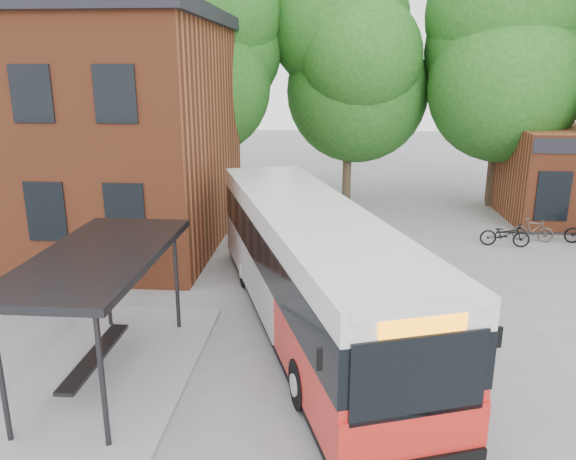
# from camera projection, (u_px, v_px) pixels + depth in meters

# --- Properties ---
(ground) EXTENTS (100.00, 100.00, 0.00)m
(ground) POSITION_uv_depth(u_px,v_px,m) (318.00, 363.00, 12.84)
(ground) COLOR slate
(bus_shelter) EXTENTS (3.60, 7.00, 2.90)m
(bus_shelter) POSITION_uv_depth(u_px,v_px,m) (105.00, 317.00, 11.82)
(bus_shelter) COLOR #262629
(bus_shelter) RESTS_ON ground
(bike_rail) EXTENTS (5.20, 0.10, 0.38)m
(bike_rail) POSITION_uv_depth(u_px,v_px,m) (565.00, 238.00, 21.68)
(bike_rail) COLOR #262629
(bike_rail) RESTS_ON ground
(tree_0) EXTENTS (7.92, 7.92, 11.00)m
(tree_0) POSITION_uv_depth(u_px,v_px,m) (204.00, 89.00, 27.09)
(tree_0) COLOR #194D14
(tree_0) RESTS_ON ground
(tree_1) EXTENTS (7.92, 7.92, 10.40)m
(tree_1) POSITION_uv_depth(u_px,v_px,m) (349.00, 95.00, 27.61)
(tree_1) COLOR #194D14
(tree_1) RESTS_ON ground
(tree_2) EXTENTS (7.92, 7.92, 11.00)m
(tree_2) POSITION_uv_depth(u_px,v_px,m) (501.00, 90.00, 26.04)
(tree_2) COLOR #194D14
(tree_2) RESTS_ON ground
(city_bus) EXTENTS (6.39, 12.65, 3.16)m
(city_bus) POSITION_uv_depth(u_px,v_px,m) (309.00, 268.00, 14.32)
(city_bus) COLOR red
(city_bus) RESTS_ON ground
(bicycle_0) EXTENTS (1.86, 0.86, 0.94)m
(bicycle_0) POSITION_uv_depth(u_px,v_px,m) (505.00, 234.00, 21.11)
(bicycle_0) COLOR black
(bicycle_0) RESTS_ON ground
(bicycle_1) EXTENTS (1.56, 0.81, 0.90)m
(bicycle_1) POSITION_uv_depth(u_px,v_px,m) (533.00, 230.00, 21.75)
(bicycle_1) COLOR #44413B
(bicycle_1) RESTS_ON ground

